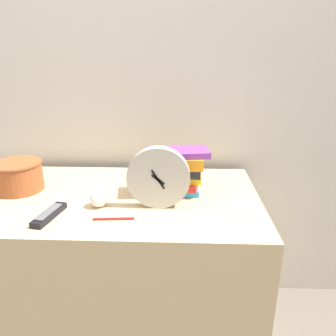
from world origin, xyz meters
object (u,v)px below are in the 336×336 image
object	(u,v)px
basket	(18,175)
crumpled_paper_ball	(98,199)
book_stack	(175,169)
tv_remote	(49,214)
pen	(114,219)
desk_clock	(158,178)

from	to	relation	value
basket	crumpled_paper_ball	xyz separation A→B (m)	(0.36, -0.14, -0.03)
book_stack	crumpled_paper_ball	xyz separation A→B (m)	(-0.27, -0.16, -0.06)
tv_remote	crumpled_paper_ball	bearing A→B (deg)	30.95
tv_remote	pen	size ratio (longest dim) A/B	1.22
tv_remote	pen	world-z (taller)	tv_remote
desk_clock	book_stack	bearing A→B (deg)	69.21
basket	tv_remote	distance (m)	0.31
desk_clock	book_stack	world-z (taller)	desk_clock
book_stack	pen	distance (m)	0.34
tv_remote	book_stack	bearing A→B (deg)	30.36
basket	pen	size ratio (longest dim) A/B	1.42
desk_clock	tv_remote	bearing A→B (deg)	-164.99
tv_remote	desk_clock	bearing A→B (deg)	15.01
tv_remote	pen	bearing A→B (deg)	-2.06
tv_remote	pen	xyz separation A→B (m)	(0.22, -0.01, -0.01)
crumpled_paper_ball	pen	xyz separation A→B (m)	(0.07, -0.10, -0.03)
pen	tv_remote	bearing A→B (deg)	177.94
desk_clock	book_stack	distance (m)	0.16
book_stack	pen	world-z (taller)	book_stack
basket	tv_remote	bearing A→B (deg)	-47.46
desk_clock	tv_remote	size ratio (longest dim) A/B	1.33
desk_clock	pen	distance (m)	0.21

